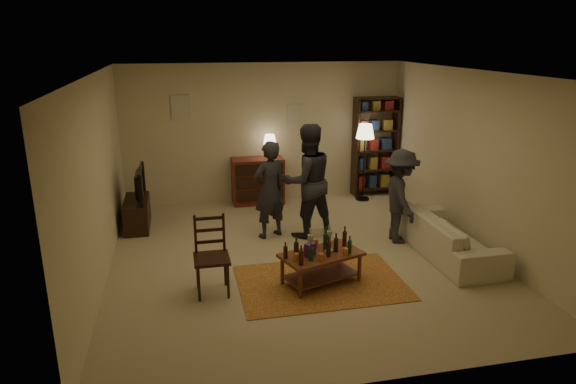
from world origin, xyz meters
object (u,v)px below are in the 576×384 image
object	(u,v)px
person_by_sofa	(401,196)
dresser	(258,180)
dining_chair	(211,252)
sofa	(448,236)
floor_lamp	(365,136)
person_right	(307,181)
coffee_table	(320,256)
tv_stand	(137,206)
bookshelf	(375,146)
person_left	(269,190)

from	to	relation	value
person_by_sofa	dresser	bearing A→B (deg)	43.97
dining_chair	sofa	distance (m)	3.59
floor_lamp	person_by_sofa	bearing A→B (deg)	-95.20
person_right	sofa	bearing A→B (deg)	134.31
sofa	coffee_table	bearing A→B (deg)	103.24
dresser	sofa	bearing A→B (deg)	-52.46
dining_chair	tv_stand	world-z (taller)	tv_stand
dining_chair	person_right	bearing A→B (deg)	44.24
dresser	sofa	xyz separation A→B (m)	(2.39, -3.11, -0.17)
coffee_table	person_by_sofa	bearing A→B (deg)	35.50
dining_chair	person_right	world-z (taller)	person_right
bookshelf	person_right	bearing A→B (deg)	-134.75
floor_lamp	sofa	distance (m)	3.05
floor_lamp	person_right	size ratio (longest dim) A/B	0.83
dining_chair	person_right	size ratio (longest dim) A/B	0.55
bookshelf	floor_lamp	bearing A→B (deg)	-137.74
dining_chair	floor_lamp	world-z (taller)	floor_lamp
coffee_table	dresser	xyz separation A→B (m)	(-0.25, 3.62, 0.09)
dining_chair	dresser	distance (m)	3.71
dresser	person_by_sofa	size ratio (longest dim) A/B	0.90
coffee_table	sofa	xyz separation A→B (m)	(2.14, 0.50, -0.09)
floor_lamp	bookshelf	bearing A→B (deg)	42.26
tv_stand	sofa	size ratio (longest dim) A/B	0.51
dining_chair	person_right	distance (m)	2.38
dresser	person_left	xyz separation A→B (m)	(-0.10, -1.81, 0.33)
coffee_table	dining_chair	xyz separation A→B (m)	(-1.42, 0.10, 0.16)
dining_chair	floor_lamp	size ratio (longest dim) A/B	0.67
floor_lamp	person_left	distance (m)	2.74
tv_stand	person_by_sofa	world-z (taller)	person_by_sofa
coffee_table	dresser	size ratio (longest dim) A/B	0.87
floor_lamp	sofa	size ratio (longest dim) A/B	0.74
tv_stand	dresser	size ratio (longest dim) A/B	0.78
dining_chair	person_left	world-z (taller)	person_left
person_by_sofa	sofa	bearing A→B (deg)	-136.86
dining_chair	tv_stand	bearing A→B (deg)	112.41
coffee_table	person_by_sofa	distance (m)	2.05
tv_stand	floor_lamp	world-z (taller)	floor_lamp
floor_lamp	dresser	bearing A→B (deg)	173.26
floor_lamp	dining_chair	bearing A→B (deg)	-134.88
person_by_sofa	tv_stand	bearing A→B (deg)	75.95
coffee_table	person_right	distance (m)	1.84
bookshelf	floor_lamp	distance (m)	0.54
tv_stand	bookshelf	world-z (taller)	bookshelf
coffee_table	person_right	xyz separation A→B (m)	(0.26, 1.74, 0.54)
tv_stand	floor_lamp	bearing A→B (deg)	8.72
sofa	bookshelf	bearing A→B (deg)	-0.82
tv_stand	floor_lamp	distance (m)	4.49
dining_chair	person_by_sofa	bearing A→B (deg)	19.19
dining_chair	person_by_sofa	size ratio (longest dim) A/B	0.69
coffee_table	floor_lamp	distance (m)	3.94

